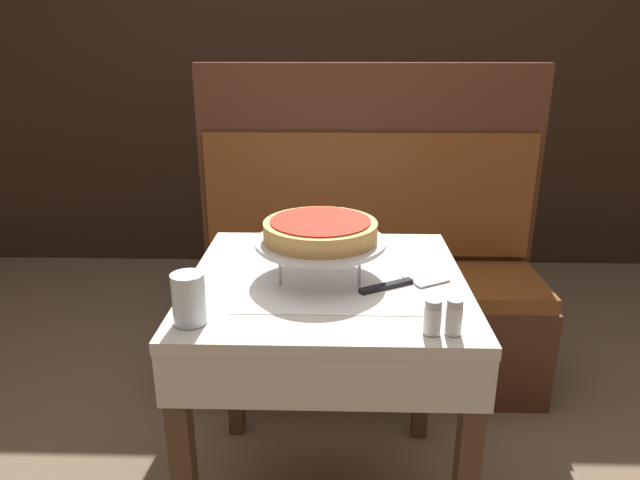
{
  "coord_description": "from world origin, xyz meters",
  "views": [
    {
      "loc": [
        0.02,
        -1.36,
        1.31
      ],
      "look_at": [
        -0.02,
        -0.03,
        0.84
      ],
      "focal_mm": 32.0,
      "sensor_mm": 36.0,
      "label": 1
    }
  ],
  "objects_px": {
    "dining_table_rear": "(360,179)",
    "salt_shaker": "(433,317)",
    "booth_bench": "(367,293)",
    "napkin_holder": "(327,224)",
    "dining_table_front": "(327,313)",
    "pizza_server": "(405,283)",
    "pizza_pan_stand": "(320,244)",
    "pepper_shaker": "(454,317)",
    "water_glass_near": "(189,298)",
    "deep_dish_pizza": "(320,230)",
    "condiment_caddy": "(350,155)"
  },
  "relations": [
    {
      "from": "dining_table_rear",
      "to": "napkin_holder",
      "type": "height_order",
      "value": "napkin_holder"
    },
    {
      "from": "dining_table_front",
      "to": "dining_table_rear",
      "type": "height_order",
      "value": "dining_table_rear"
    },
    {
      "from": "dining_table_front",
      "to": "salt_shaker",
      "type": "xyz_separation_m",
      "value": [
        0.22,
        -0.3,
        0.14
      ]
    },
    {
      "from": "pepper_shaker",
      "to": "napkin_holder",
      "type": "relative_size",
      "value": 0.77
    },
    {
      "from": "pizza_pan_stand",
      "to": "napkin_holder",
      "type": "distance_m",
      "value": 0.31
    },
    {
      "from": "booth_bench",
      "to": "napkin_holder",
      "type": "bearing_deg",
      "value": -110.89
    },
    {
      "from": "pepper_shaker",
      "to": "napkin_holder",
      "type": "height_order",
      "value": "napkin_holder"
    },
    {
      "from": "pizza_server",
      "to": "water_glass_near",
      "type": "relative_size",
      "value": 2.11
    },
    {
      "from": "deep_dish_pizza",
      "to": "condiment_caddy",
      "type": "relative_size",
      "value": 2.01
    },
    {
      "from": "dining_table_rear",
      "to": "dining_table_front",
      "type": "bearing_deg",
      "value": -95.46
    },
    {
      "from": "dining_table_front",
      "to": "pizza_server",
      "type": "relative_size",
      "value": 3.1
    },
    {
      "from": "dining_table_front",
      "to": "pepper_shaker",
      "type": "distance_m",
      "value": 0.42
    },
    {
      "from": "pizza_pan_stand",
      "to": "booth_bench",
      "type": "bearing_deg",
      "value": 76.82
    },
    {
      "from": "dining_table_rear",
      "to": "salt_shaker",
      "type": "bearing_deg",
      "value": -87.55
    },
    {
      "from": "deep_dish_pizza",
      "to": "pepper_shaker",
      "type": "relative_size",
      "value": 3.76
    },
    {
      "from": "booth_bench",
      "to": "water_glass_near",
      "type": "bearing_deg",
      "value": -114.34
    },
    {
      "from": "pizza_server",
      "to": "condiment_caddy",
      "type": "height_order",
      "value": "condiment_caddy"
    },
    {
      "from": "water_glass_near",
      "to": "dining_table_front",
      "type": "bearing_deg",
      "value": 42.01
    },
    {
      "from": "dining_table_rear",
      "to": "pizza_server",
      "type": "relative_size",
      "value": 3.1
    },
    {
      "from": "dining_table_front",
      "to": "pizza_server",
      "type": "bearing_deg",
      "value": -12.75
    },
    {
      "from": "booth_bench",
      "to": "salt_shaker",
      "type": "xyz_separation_m",
      "value": [
        0.07,
        -1.01,
        0.41
      ]
    },
    {
      "from": "napkin_holder",
      "to": "deep_dish_pizza",
      "type": "bearing_deg",
      "value": -92.44
    },
    {
      "from": "booth_bench",
      "to": "pizza_pan_stand",
      "type": "distance_m",
      "value": 0.87
    },
    {
      "from": "pizza_pan_stand",
      "to": "pizza_server",
      "type": "height_order",
      "value": "pizza_pan_stand"
    },
    {
      "from": "salt_shaker",
      "to": "napkin_holder",
      "type": "height_order",
      "value": "napkin_holder"
    },
    {
      "from": "pizza_server",
      "to": "deep_dish_pizza",
      "type": "bearing_deg",
      "value": 168.79
    },
    {
      "from": "deep_dish_pizza",
      "to": "pizza_server",
      "type": "height_order",
      "value": "deep_dish_pizza"
    },
    {
      "from": "dining_table_front",
      "to": "pepper_shaker",
      "type": "bearing_deg",
      "value": -47.98
    },
    {
      "from": "pizza_pan_stand",
      "to": "water_glass_near",
      "type": "distance_m",
      "value": 0.38
    },
    {
      "from": "pizza_server",
      "to": "salt_shaker",
      "type": "bearing_deg",
      "value": -83.87
    },
    {
      "from": "dining_table_rear",
      "to": "pizza_pan_stand",
      "type": "relative_size",
      "value": 2.19
    },
    {
      "from": "water_glass_near",
      "to": "salt_shaker",
      "type": "relative_size",
      "value": 1.49
    },
    {
      "from": "pizza_server",
      "to": "water_glass_near",
      "type": "bearing_deg",
      "value": -155.9
    },
    {
      "from": "deep_dish_pizza",
      "to": "pizza_server",
      "type": "distance_m",
      "value": 0.25
    },
    {
      "from": "dining_table_rear",
      "to": "pizza_pan_stand",
      "type": "bearing_deg",
      "value": -96.09
    },
    {
      "from": "salt_shaker",
      "to": "pepper_shaker",
      "type": "bearing_deg",
      "value": 0.0
    },
    {
      "from": "dining_table_rear",
      "to": "booth_bench",
      "type": "distance_m",
      "value": 0.85
    },
    {
      "from": "salt_shaker",
      "to": "napkin_holder",
      "type": "distance_m",
      "value": 0.65
    },
    {
      "from": "booth_bench",
      "to": "deep_dish_pizza",
      "type": "distance_m",
      "value": 0.89
    },
    {
      "from": "dining_table_front",
      "to": "water_glass_near",
      "type": "xyz_separation_m",
      "value": [
        -0.29,
        -0.26,
        0.16
      ]
    },
    {
      "from": "pizza_server",
      "to": "dining_table_rear",
      "type": "bearing_deg",
      "value": 91.86
    },
    {
      "from": "deep_dish_pizza",
      "to": "water_glass_near",
      "type": "distance_m",
      "value": 0.38
    },
    {
      "from": "dining_table_rear",
      "to": "napkin_holder",
      "type": "distance_m",
      "value": 1.23
    },
    {
      "from": "dining_table_rear",
      "to": "pizza_server",
      "type": "xyz_separation_m",
      "value": [
        0.05,
        -1.56,
        0.1
      ]
    },
    {
      "from": "dining_table_rear",
      "to": "condiment_caddy",
      "type": "relative_size",
      "value": 5.12
    },
    {
      "from": "dining_table_rear",
      "to": "salt_shaker",
      "type": "height_order",
      "value": "salt_shaker"
    },
    {
      "from": "dining_table_rear",
      "to": "pepper_shaker",
      "type": "distance_m",
      "value": 1.82
    },
    {
      "from": "water_glass_near",
      "to": "pepper_shaker",
      "type": "relative_size",
      "value": 1.46
    },
    {
      "from": "salt_shaker",
      "to": "napkin_holder",
      "type": "xyz_separation_m",
      "value": [
        -0.23,
        0.61,
        0.01
      ]
    },
    {
      "from": "dining_table_front",
      "to": "pepper_shaker",
      "type": "relative_size",
      "value": 9.57
    }
  ]
}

